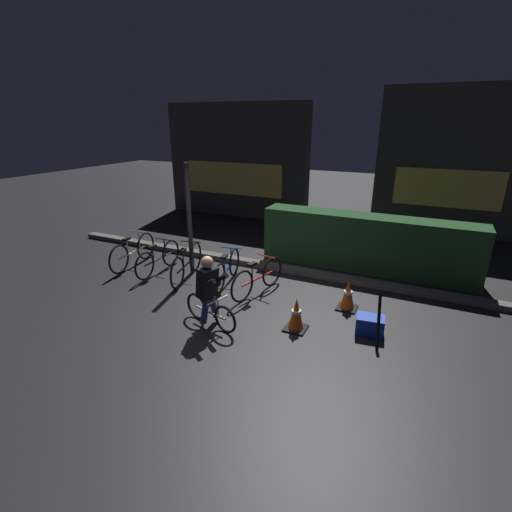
{
  "coord_description": "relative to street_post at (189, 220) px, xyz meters",
  "views": [
    {
      "loc": [
        3.02,
        -5.3,
        3.3
      ],
      "look_at": [
        0.2,
        0.6,
        0.9
      ],
      "focal_mm": 26.23,
      "sensor_mm": 36.0,
      "label": 1
    }
  ],
  "objects": [
    {
      "name": "closed_umbrella",
      "position": [
        4.24,
        -1.15,
        -0.85
      ],
      "size": [
        0.15,
        0.46,
        0.76
      ],
      "primitive_type": "cylinder",
      "rotation": [
        0.0,
        0.52,
        1.78
      ],
      "color": "black",
      "rests_on": "ground"
    },
    {
      "name": "parked_bike_center_right",
      "position": [
        1.02,
        -0.18,
        -0.9
      ],
      "size": [
        0.46,
        1.56,
        0.73
      ],
      "rotation": [
        0.0,
        0.0,
        1.75
      ],
      "color": "black",
      "rests_on": "ground"
    },
    {
      "name": "storefront_right",
      "position": [
        5.04,
        6.0,
        0.88
      ],
      "size": [
        4.15,
        0.54,
        4.24
      ],
      "color": "#383330",
      "rests_on": "ground"
    },
    {
      "name": "parked_bike_left_mid",
      "position": [
        -0.71,
        -0.3,
        -0.9
      ],
      "size": [
        0.46,
        1.56,
        0.72
      ],
      "rotation": [
        0.0,
        0.0,
        1.59
      ],
      "color": "black",
      "rests_on": "ground"
    },
    {
      "name": "ground_plane",
      "position": [
        1.69,
        -1.2,
        -1.23
      ],
      "size": [
        40.0,
        40.0,
        0.0
      ],
      "primitive_type": "plane",
      "color": "black"
    },
    {
      "name": "parked_bike_leftmost",
      "position": [
        -1.51,
        -0.24,
        -0.88
      ],
      "size": [
        0.46,
        1.69,
        0.78
      ],
      "rotation": [
        0.0,
        0.0,
        1.68
      ],
      "color": "black",
      "rests_on": "ground"
    },
    {
      "name": "parked_bike_right_mid",
      "position": [
        1.8,
        -0.33,
        -0.9
      ],
      "size": [
        0.5,
        1.56,
        0.73
      ],
      "rotation": [
        0.0,
        0.0,
        1.33
      ],
      "color": "black",
      "rests_on": "ground"
    },
    {
      "name": "blue_crate",
      "position": [
        4.1,
        -0.9,
        -1.08
      ],
      "size": [
        0.48,
        0.37,
        0.3
      ],
      "primitive_type": "cube",
      "rotation": [
        0.0,
        0.0,
        0.12
      ],
      "color": "#193DB7",
      "rests_on": "ground"
    },
    {
      "name": "traffic_cone_near",
      "position": [
        2.96,
        -1.3,
        -0.96
      ],
      "size": [
        0.36,
        0.36,
        0.57
      ],
      "color": "black",
      "rests_on": "ground"
    },
    {
      "name": "parked_bike_center_left",
      "position": [
        0.11,
        -0.34,
        -0.88
      ],
      "size": [
        0.51,
        1.66,
        0.78
      ],
      "rotation": [
        0.0,
        0.0,
        1.8
      ],
      "color": "black",
      "rests_on": "ground"
    },
    {
      "name": "hedge_row",
      "position": [
        3.49,
        1.9,
        -0.59
      ],
      "size": [
        4.8,
        0.7,
        1.28
      ],
      "primitive_type": "cube",
      "color": "#214723",
      "rests_on": "ground"
    },
    {
      "name": "street_post",
      "position": [
        0.0,
        0.0,
        0.0
      ],
      "size": [
        0.1,
        0.1,
        2.46
      ],
      "primitive_type": "cylinder",
      "color": "#2D2D33",
      "rests_on": "ground"
    },
    {
      "name": "sidewalk_curb",
      "position": [
        1.69,
        1.0,
        -1.17
      ],
      "size": [
        12.0,
        0.24,
        0.12
      ],
      "primitive_type": "cube",
      "color": "#56544F",
      "rests_on": "ground"
    },
    {
      "name": "traffic_cone_far",
      "position": [
        3.57,
        -0.21,
        -0.95
      ],
      "size": [
        0.36,
        0.36,
        0.58
      ],
      "color": "black",
      "rests_on": "ground"
    },
    {
      "name": "cyclist",
      "position": [
        1.6,
        -1.77,
        -0.6
      ],
      "size": [
        1.16,
        0.61,
        1.25
      ],
      "rotation": [
        0.0,
        0.0,
        -0.26
      ],
      "color": "black",
      "rests_on": "ground"
    },
    {
      "name": "storefront_left",
      "position": [
        -1.68,
        5.3,
        0.68
      ],
      "size": [
        5.21,
        0.54,
        3.85
      ],
      "color": "#383330",
      "rests_on": "ground"
    }
  ]
}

